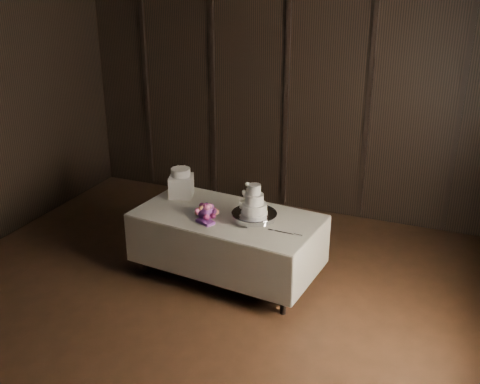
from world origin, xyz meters
The scene contains 8 objects.
room centered at (0.00, 0.00, 1.50)m, with size 6.08×7.08×3.08m.
display_table centered at (0.06, 1.34, 0.42)m, with size 2.08×1.23×0.76m.
cake_stand centered at (0.38, 1.32, 0.81)m, with size 0.48×0.48×0.09m, color silver.
wedding_cake centered at (0.36, 1.30, 0.98)m, with size 0.29×0.27×0.32m.
bouquet centered at (-0.12, 1.19, 0.83)m, with size 0.31×0.41×0.19m, color pink, non-canonical shape.
box_pedestal centered at (-0.65, 1.62, 0.89)m, with size 0.26×0.26×0.25m, color white.
small_cake centered at (-0.65, 1.62, 1.05)m, with size 0.22×0.22×0.09m, color white.
cake_knife centered at (0.73, 1.16, 0.77)m, with size 0.37×0.02×0.01m, color silver.
Camera 1 is at (2.30, -3.68, 3.28)m, focal length 42.00 mm.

